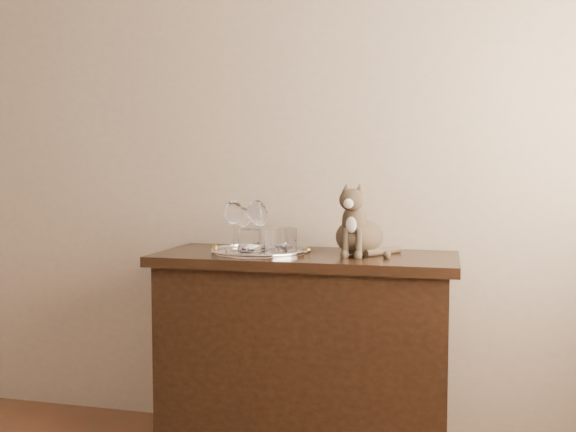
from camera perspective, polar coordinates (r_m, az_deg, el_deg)
name	(u,v)px	position (r m, az deg, el deg)	size (l,w,h in m)	color
wall_back	(194,135)	(3.04, -8.33, 7.14)	(4.00, 0.10, 2.70)	tan
sideboard	(305,358)	(2.67, 1.53, -12.47)	(1.20, 0.50, 0.85)	black
tray	(261,252)	(2.60, -2.45, -3.25)	(0.40, 0.40, 0.01)	silver
wine_glass_a	(243,228)	(2.64, -4.04, -1.08)	(0.07, 0.07, 0.18)	white
wine_glass_b	(260,227)	(2.68, -2.49, -1.01)	(0.07, 0.07, 0.18)	silver
wine_glass_c	(233,226)	(2.59, -4.89, -0.88)	(0.08, 0.08, 0.21)	silver
wine_glass_d	(257,226)	(2.58, -2.80, -0.88)	(0.08, 0.08, 0.21)	white
tumbler_a	(276,242)	(2.49, -1.09, -2.30)	(0.09, 0.09, 0.10)	white
tumbler_b	(250,242)	(2.47, -3.44, -2.34)	(0.09, 0.09, 0.10)	white
tumbler_c	(286,240)	(2.58, -0.17, -2.11)	(0.09, 0.09, 0.10)	white
cat	(359,219)	(2.56, 6.35, -0.24)	(0.28, 0.27, 0.29)	#47382A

